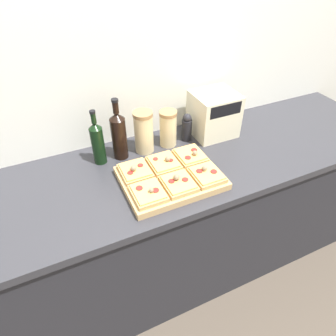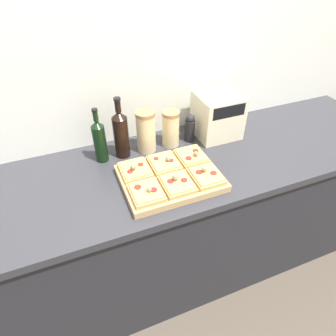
{
  "view_description": "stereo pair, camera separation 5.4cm",
  "coord_description": "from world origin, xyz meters",
  "views": [
    {
      "loc": [
        -0.49,
        -0.73,
        1.81
      ],
      "look_at": [
        -0.05,
        0.24,
        0.94
      ],
      "focal_mm": 32.0,
      "sensor_mm": 36.0,
      "label": 1
    },
    {
      "loc": [
        -0.44,
        -0.75,
        1.81
      ],
      "look_at": [
        -0.05,
        0.24,
        0.94
      ],
      "focal_mm": 32.0,
      "sensor_mm": 36.0,
      "label": 2
    }
  ],
  "objects": [
    {
      "name": "grain_jar_short",
      "position": [
        0.07,
        0.49,
        0.99
      ],
      "size": [
        0.09,
        0.09,
        0.2
      ],
      "color": "beige",
      "rests_on": "kitchen_counter"
    },
    {
      "name": "pizza_slice_back_center",
      "position": [
        -0.05,
        0.29,
        0.94
      ],
      "size": [
        0.13,
        0.15,
        0.05
      ],
      "color": "tan",
      "rests_on": "cutting_board"
    },
    {
      "name": "toaster_oven",
      "position": [
        0.34,
        0.49,
        1.01
      ],
      "size": [
        0.26,
        0.21,
        0.24
      ],
      "color": "beige",
      "rests_on": "kitchen_counter"
    },
    {
      "name": "olive_oil_bottle",
      "position": [
        -0.3,
        0.49,
        1.0
      ],
      "size": [
        0.06,
        0.06,
        0.29
      ],
      "color": "black",
      "rests_on": "kitchen_counter"
    },
    {
      "name": "pizza_slice_front_right",
      "position": [
        0.1,
        0.14,
        0.94
      ],
      "size": [
        0.13,
        0.15,
        0.05
      ],
      "color": "tan",
      "rests_on": "cutting_board"
    },
    {
      "name": "wine_bottle",
      "position": [
        -0.2,
        0.49,
        1.02
      ],
      "size": [
        0.07,
        0.07,
        0.32
      ],
      "color": "black",
      "rests_on": "kitchen_counter"
    },
    {
      "name": "pizza_slice_back_left",
      "position": [
        -0.19,
        0.29,
        0.94
      ],
      "size": [
        0.13,
        0.15,
        0.05
      ],
      "color": "tan",
      "rests_on": "cutting_board"
    },
    {
      "name": "grain_jar_tall",
      "position": [
        -0.07,
        0.49,
        1.0
      ],
      "size": [
        0.1,
        0.1,
        0.22
      ],
      "color": "beige",
      "rests_on": "kitchen_counter"
    },
    {
      "name": "pizza_slice_back_right",
      "position": [
        0.1,
        0.29,
        0.94
      ],
      "size": [
        0.13,
        0.15,
        0.05
      ],
      "color": "tan",
      "rests_on": "cutting_board"
    },
    {
      "name": "kitchen_counter",
      "position": [
        0.0,
        0.32,
        0.44
      ],
      "size": [
        2.63,
        0.67,
        0.89
      ],
      "color": "#232328",
      "rests_on": "ground_plane"
    },
    {
      "name": "pizza_slice_front_left",
      "position": [
        -0.19,
        0.13,
        0.94
      ],
      "size": [
        0.13,
        0.15,
        0.05
      ],
      "color": "tan",
      "rests_on": "cutting_board"
    },
    {
      "name": "pizza_slice_front_center",
      "position": [
        -0.05,
        0.13,
        0.94
      ],
      "size": [
        0.13,
        0.15,
        0.06
      ],
      "color": "tan",
      "rests_on": "cutting_board"
    },
    {
      "name": "ground_plane",
      "position": [
        0.0,
        0.0,
        0.0
      ],
      "size": [
        12.0,
        12.0,
        0.0
      ],
      "primitive_type": "plane",
      "color": "#4C4238"
    },
    {
      "name": "pepper_mill",
      "position": [
        0.18,
        0.49,
        0.96
      ],
      "size": [
        0.06,
        0.06,
        0.16
      ],
      "color": "black",
      "rests_on": "kitchen_counter"
    },
    {
      "name": "cutting_board",
      "position": [
        -0.05,
        0.21,
        0.9
      ],
      "size": [
        0.45,
        0.34,
        0.03
      ],
      "primitive_type": "cube",
      "color": "tan",
      "rests_on": "kitchen_counter"
    },
    {
      "name": "wall_back",
      "position": [
        0.0,
        0.67,
        1.25
      ],
      "size": [
        6.0,
        0.06,
        2.5
      ],
      "color": "silver",
      "rests_on": "ground_plane"
    }
  ]
}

